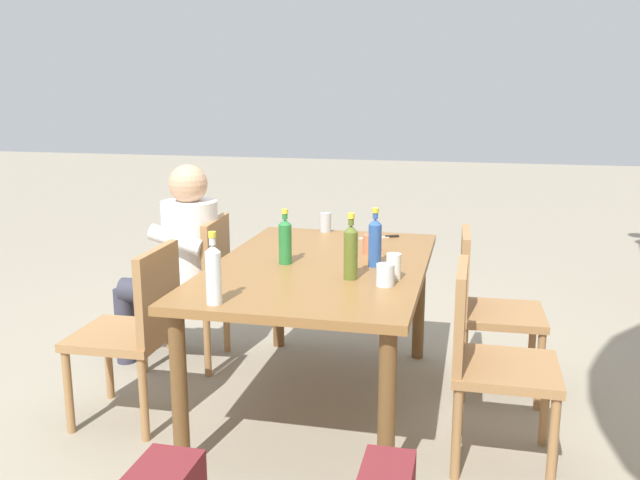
{
  "coord_description": "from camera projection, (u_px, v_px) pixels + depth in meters",
  "views": [
    {
      "loc": [
        3.2,
        0.74,
        1.6
      ],
      "look_at": [
        0.0,
        0.0,
        0.87
      ],
      "focal_mm": 38.51,
      "sensor_mm": 36.0,
      "label": 1
    }
  ],
  "objects": [
    {
      "name": "dining_table",
      "position": [
        320.0,
        280.0,
        3.41
      ],
      "size": [
        1.63,
        1.03,
        0.75
      ],
      "color": "olive",
      "rests_on": "ground_plane"
    },
    {
      "name": "cup_steel",
      "position": [
        325.0,
        222.0,
        4.12
      ],
      "size": [
        0.07,
        0.07,
        0.12
      ],
      "primitive_type": "cylinder",
      "color": "#B2B7BC",
      "rests_on": "dining_table"
    },
    {
      "name": "chair_near_left",
      "position": [
        198.0,
        283.0,
        3.98
      ],
      "size": [
        0.47,
        0.47,
        0.87
      ],
      "color": "#A37547",
      "rests_on": "ground_plane"
    },
    {
      "name": "bottle_green",
      "position": [
        285.0,
        240.0,
        3.37
      ],
      "size": [
        0.06,
        0.06,
        0.27
      ],
      "color": "#287A38",
      "rests_on": "dining_table"
    },
    {
      "name": "person_in_white_shirt",
      "position": [
        178.0,
        254.0,
        3.96
      ],
      "size": [
        0.47,
        0.61,
        1.18
      ],
      "color": "white",
      "rests_on": "ground_plane"
    },
    {
      "name": "chair_far_left",
      "position": [
        486.0,
        303.0,
        3.62
      ],
      "size": [
        0.45,
        0.45,
        0.87
      ],
      "color": "#A37547",
      "rests_on": "ground_plane"
    },
    {
      "name": "chair_far_right",
      "position": [
        487.0,
        354.0,
        2.92
      ],
      "size": [
        0.44,
        0.44,
        0.87
      ],
      "color": "#A37547",
      "rests_on": "ground_plane"
    },
    {
      "name": "cup_glass",
      "position": [
        385.0,
        275.0,
        3.0
      ],
      "size": [
        0.08,
        0.08,
        0.1
      ],
      "primitive_type": "cylinder",
      "color": "silver",
      "rests_on": "dining_table"
    },
    {
      "name": "bottle_olive",
      "position": [
        351.0,
        251.0,
        3.09
      ],
      "size": [
        0.06,
        0.06,
        0.3
      ],
      "color": "#566623",
      "rests_on": "dining_table"
    },
    {
      "name": "table_knife",
      "position": [
        382.0,
        237.0,
        3.97
      ],
      "size": [
        0.12,
        0.23,
        0.01
      ],
      "color": "silver",
      "rests_on": "dining_table"
    },
    {
      "name": "bottle_blue",
      "position": [
        375.0,
        241.0,
        3.31
      ],
      "size": [
        0.06,
        0.06,
        0.29
      ],
      "color": "#2D56A3",
      "rests_on": "dining_table"
    },
    {
      "name": "bottle_clear",
      "position": [
        213.0,
        273.0,
        2.74
      ],
      "size": [
        0.06,
        0.06,
        0.3
      ],
      "color": "white",
      "rests_on": "dining_table"
    },
    {
      "name": "cup_terracotta",
      "position": [
        371.0,
        244.0,
        3.6
      ],
      "size": [
        0.08,
        0.08,
        0.1
      ],
      "primitive_type": "cylinder",
      "color": "#BC6B47",
      "rests_on": "dining_table"
    },
    {
      "name": "chair_near_right",
      "position": [
        137.0,
        325.0,
        3.28
      ],
      "size": [
        0.45,
        0.45,
        0.87
      ],
      "color": "#A37547",
      "rests_on": "ground_plane"
    },
    {
      "name": "ground_plane",
      "position": [
        320.0,
        403.0,
        3.55
      ],
      "size": [
        24.0,
        24.0,
        0.0
      ],
      "primitive_type": "plane",
      "color": "gray"
    },
    {
      "name": "cup_white",
      "position": [
        394.0,
        267.0,
        3.11
      ],
      "size": [
        0.07,
        0.07,
        0.12
      ],
      "primitive_type": "cylinder",
      "color": "white",
      "rests_on": "dining_table"
    }
  ]
}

